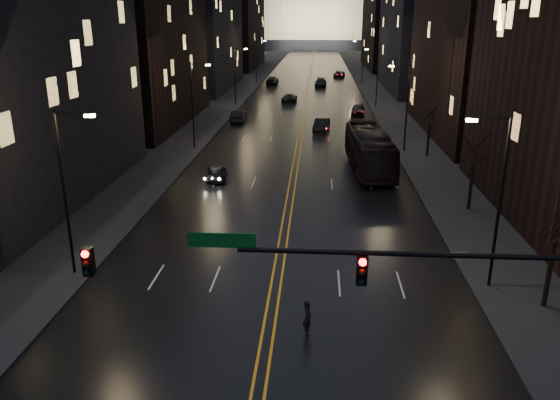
% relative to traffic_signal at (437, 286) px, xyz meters
% --- Properties ---
extents(road, '(20.00, 320.00, 0.02)m').
position_rel_traffic_signal_xyz_m(road, '(-5.91, 130.00, -5.09)').
color(road, black).
rests_on(road, ground).
extents(sidewalk_left, '(8.00, 320.00, 0.16)m').
position_rel_traffic_signal_xyz_m(sidewalk_left, '(-19.91, 130.00, -5.02)').
color(sidewalk_left, black).
rests_on(sidewalk_left, ground).
extents(sidewalk_right, '(8.00, 320.00, 0.16)m').
position_rel_traffic_signal_xyz_m(sidewalk_right, '(8.09, 130.00, -5.02)').
color(sidewalk_right, black).
rests_on(sidewalk_right, ground).
extents(center_line, '(0.62, 320.00, 0.01)m').
position_rel_traffic_signal_xyz_m(center_line, '(-5.91, 130.00, -5.08)').
color(center_line, orange).
rests_on(center_line, road).
extents(building_left_mid, '(12.00, 30.00, 28.00)m').
position_rel_traffic_signal_xyz_m(building_left_mid, '(-26.91, 54.00, 8.90)').
color(building_left_mid, black).
rests_on(building_left_mid, ground).
extents(building_left_far, '(12.00, 34.00, 20.00)m').
position_rel_traffic_signal_xyz_m(building_left_far, '(-26.91, 92.00, 4.90)').
color(building_left_far, black).
rests_on(building_left_far, ground).
extents(building_left_dist, '(12.00, 40.00, 24.00)m').
position_rel_traffic_signal_xyz_m(building_left_dist, '(-26.91, 140.00, 6.90)').
color(building_left_dist, black).
rests_on(building_left_dist, ground).
extents(building_right_mid, '(12.00, 34.00, 26.00)m').
position_rel_traffic_signal_xyz_m(building_right_mid, '(15.09, 92.00, 7.90)').
color(building_right_mid, black).
rests_on(building_right_mid, ground).
extents(building_right_dist, '(12.00, 40.00, 22.00)m').
position_rel_traffic_signal_xyz_m(building_right_dist, '(15.09, 140.00, 5.90)').
color(building_right_dist, black).
rests_on(building_right_dist, ground).
extents(capitol, '(90.00, 50.00, 58.50)m').
position_rel_traffic_signal_xyz_m(capitol, '(-5.91, 250.00, 12.05)').
color(capitol, black).
rests_on(capitol, ground).
extents(traffic_signal, '(17.29, 0.45, 7.00)m').
position_rel_traffic_signal_xyz_m(traffic_signal, '(0.00, 0.00, 0.00)').
color(traffic_signal, black).
rests_on(traffic_signal, ground).
extents(streetlamp_right_near, '(2.13, 0.25, 9.00)m').
position_rel_traffic_signal_xyz_m(streetlamp_right_near, '(4.91, 10.00, -0.02)').
color(streetlamp_right_near, black).
rests_on(streetlamp_right_near, ground).
extents(streetlamp_left_near, '(2.13, 0.25, 9.00)m').
position_rel_traffic_signal_xyz_m(streetlamp_left_near, '(-16.72, 10.00, -0.02)').
color(streetlamp_left_near, black).
rests_on(streetlamp_left_near, ground).
extents(streetlamp_right_mid, '(2.13, 0.25, 9.00)m').
position_rel_traffic_signal_xyz_m(streetlamp_right_mid, '(4.91, 40.00, -0.02)').
color(streetlamp_right_mid, black).
rests_on(streetlamp_right_mid, ground).
extents(streetlamp_left_mid, '(2.13, 0.25, 9.00)m').
position_rel_traffic_signal_xyz_m(streetlamp_left_mid, '(-16.72, 40.00, -0.02)').
color(streetlamp_left_mid, black).
rests_on(streetlamp_left_mid, ground).
extents(streetlamp_right_far, '(2.13, 0.25, 9.00)m').
position_rel_traffic_signal_xyz_m(streetlamp_right_far, '(4.91, 70.00, -0.02)').
color(streetlamp_right_far, black).
rests_on(streetlamp_right_far, ground).
extents(streetlamp_left_far, '(2.13, 0.25, 9.00)m').
position_rel_traffic_signal_xyz_m(streetlamp_left_far, '(-16.72, 70.00, -0.02)').
color(streetlamp_left_far, black).
rests_on(streetlamp_left_far, ground).
extents(streetlamp_right_dist, '(2.13, 0.25, 9.00)m').
position_rel_traffic_signal_xyz_m(streetlamp_right_dist, '(4.91, 100.00, -0.02)').
color(streetlamp_right_dist, black).
rests_on(streetlamp_right_dist, ground).
extents(streetlamp_left_dist, '(2.13, 0.25, 9.00)m').
position_rel_traffic_signal_xyz_m(streetlamp_left_dist, '(-16.72, 100.00, -0.02)').
color(streetlamp_left_dist, black).
rests_on(streetlamp_left_dist, ground).
extents(tree_right_near, '(2.40, 2.40, 6.65)m').
position_rel_traffic_signal_xyz_m(tree_right_near, '(7.09, 8.00, -0.58)').
color(tree_right_near, black).
rests_on(tree_right_near, ground).
extents(tree_right_mid, '(2.40, 2.40, 6.65)m').
position_rel_traffic_signal_xyz_m(tree_right_mid, '(7.09, 22.00, -0.58)').
color(tree_right_mid, black).
rests_on(tree_right_mid, ground).
extents(tree_right_far, '(2.40, 2.40, 6.65)m').
position_rel_traffic_signal_xyz_m(tree_right_far, '(7.09, 38.00, -0.58)').
color(tree_right_far, black).
rests_on(tree_right_far, ground).
extents(bus, '(3.80, 13.22, 3.64)m').
position_rel_traffic_signal_xyz_m(bus, '(0.84, 32.93, -3.28)').
color(bus, black).
rests_on(bus, ground).
extents(oncoming_car_a, '(2.02, 4.15, 1.36)m').
position_rel_traffic_signal_xyz_m(oncoming_car_a, '(-12.48, 28.62, -4.42)').
color(oncoming_car_a, black).
rests_on(oncoming_car_a, ground).
extents(oncoming_car_b, '(1.73, 4.81, 1.58)m').
position_rel_traffic_signal_xyz_m(oncoming_car_b, '(-14.41, 55.95, -4.31)').
color(oncoming_car_b, black).
rests_on(oncoming_car_b, ground).
extents(oncoming_car_c, '(2.52, 4.87, 1.31)m').
position_rel_traffic_signal_xyz_m(oncoming_car_c, '(-8.61, 74.95, -4.45)').
color(oncoming_car_c, black).
rests_on(oncoming_car_c, ground).
extents(oncoming_car_d, '(2.44, 5.72, 1.64)m').
position_rel_traffic_signal_xyz_m(oncoming_car_d, '(-13.49, 99.47, -4.28)').
color(oncoming_car_d, black).
rests_on(oncoming_car_d, ground).
extents(receding_car_a, '(2.22, 4.85, 1.54)m').
position_rel_traffic_signal_xyz_m(receding_car_a, '(-3.41, 50.44, -4.33)').
color(receding_car_a, black).
rests_on(receding_car_a, ground).
extents(receding_car_b, '(2.33, 4.90, 1.62)m').
position_rel_traffic_signal_xyz_m(receding_car_b, '(1.82, 62.37, -4.30)').
color(receding_car_b, black).
rests_on(receding_car_b, ground).
extents(receding_car_c, '(2.53, 5.76, 1.65)m').
position_rel_traffic_signal_xyz_m(receding_car_c, '(-3.41, 95.65, -4.28)').
color(receding_car_c, black).
rests_on(receding_car_c, ground).
extents(receding_car_d, '(2.96, 5.43, 1.44)m').
position_rel_traffic_signal_xyz_m(receding_car_d, '(0.92, 114.49, -4.38)').
color(receding_car_d, black).
rests_on(receding_car_d, ground).
extents(pedestrian_a, '(0.49, 0.66, 1.64)m').
position_rel_traffic_signal_xyz_m(pedestrian_a, '(-4.17, 5.00, -4.28)').
color(pedestrian_a, black).
rests_on(pedestrian_a, ground).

